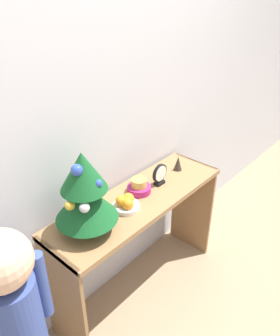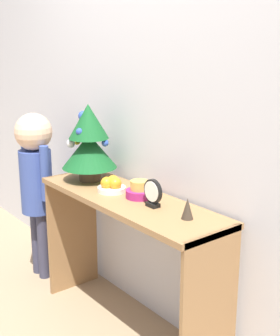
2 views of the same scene
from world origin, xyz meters
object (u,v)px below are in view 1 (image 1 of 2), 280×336
Objects in this scene: figurine at (178,163)px; child_figure at (14,308)px; singing_bowl at (139,187)px; fruit_bowl at (126,203)px; desk_clock at (160,175)px; mini_tree at (85,192)px.

figurine is 0.09× the size of child_figure.
singing_bowl is 0.37m from figurine.
fruit_bowl is at bearing -162.08° from singing_bowl.
child_figure reaches higher than singing_bowl.
figurine is at bearing 5.26° from desk_clock.
fruit_bowl is 0.54m from figurine.
figurine is at bearing 4.07° from fruit_bowl.
singing_bowl is 1.02× the size of desk_clock.
desk_clock reaches higher than singing_bowl.
singing_bowl is 0.13× the size of child_figure.
child_figure is at bearing -174.46° from figurine.
child_figure is (-0.74, -0.09, -0.07)m from fruit_bowl.
child_figure reaches higher than figurine.
mini_tree is at bearing 175.03° from fruit_bowl.
child_figure is (-1.07, -0.10, -0.10)m from desk_clock.
child_figure is (-0.49, -0.11, -0.26)m from mini_tree.
mini_tree reaches higher than figurine.
singing_bowl is (0.43, 0.03, -0.19)m from mini_tree.
mini_tree is 4.49× the size of figurine.
fruit_bowl is 1.54× the size of figurine.
desk_clock is at bearing 5.60° from child_figure.
child_figure is at bearing -174.40° from desk_clock.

